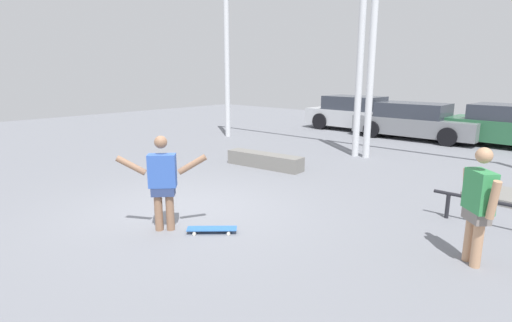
{
  "coord_description": "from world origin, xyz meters",
  "views": [
    {
      "loc": [
        5.68,
        -4.36,
        2.52
      ],
      "look_at": [
        0.18,
        1.66,
        0.7
      ],
      "focal_mm": 28.0,
      "sensor_mm": 36.0,
      "label": 1
    }
  ],
  "objects_px": {
    "parked_car_green": "(512,127)",
    "bystander": "(478,203)",
    "skateboard": "(212,229)",
    "parked_car_grey": "(415,122)",
    "skateboarder": "(163,180)",
    "parked_car_silver": "(356,114)",
    "grind_box": "(265,160)"
  },
  "relations": [
    {
      "from": "parked_car_green",
      "to": "bystander",
      "type": "bearing_deg",
      "value": -77.97
    },
    {
      "from": "skateboard",
      "to": "parked_car_grey",
      "type": "distance_m",
      "value": 11.52
    },
    {
      "from": "parked_car_green",
      "to": "bystander",
      "type": "xyz_separation_m",
      "value": [
        1.46,
        -10.29,
        0.16
      ]
    },
    {
      "from": "skateboarder",
      "to": "parked_car_grey",
      "type": "bearing_deg",
      "value": 46.11
    },
    {
      "from": "parked_car_green",
      "to": "parked_car_grey",
      "type": "bearing_deg",
      "value": -167.11
    },
    {
      "from": "parked_car_silver",
      "to": "skateboarder",
      "type": "bearing_deg",
      "value": -72.58
    },
    {
      "from": "parked_car_grey",
      "to": "parked_car_silver",
      "type": "bearing_deg",
      "value": 168.82
    },
    {
      "from": "parked_car_silver",
      "to": "parked_car_grey",
      "type": "xyz_separation_m",
      "value": [
        2.83,
        -0.57,
        -0.06
      ]
    },
    {
      "from": "bystander",
      "to": "parked_car_silver",
      "type": "bearing_deg",
      "value": -8.52
    },
    {
      "from": "parked_car_silver",
      "to": "parked_car_grey",
      "type": "relative_size",
      "value": 0.98
    },
    {
      "from": "parked_car_silver",
      "to": "bystander",
      "type": "relative_size",
      "value": 2.81
    },
    {
      "from": "grind_box",
      "to": "bystander",
      "type": "distance_m",
      "value": 6.22
    },
    {
      "from": "parked_car_grey",
      "to": "bystander",
      "type": "bearing_deg",
      "value": -64.74
    },
    {
      "from": "skateboard",
      "to": "parked_car_silver",
      "type": "height_order",
      "value": "parked_car_silver"
    },
    {
      "from": "skateboarder",
      "to": "parked_car_grey",
      "type": "height_order",
      "value": "skateboarder"
    },
    {
      "from": "skateboarder",
      "to": "parked_car_grey",
      "type": "distance_m",
      "value": 11.9
    },
    {
      "from": "parked_car_silver",
      "to": "parked_car_green",
      "type": "bearing_deg",
      "value": 1.46
    },
    {
      "from": "skateboard",
      "to": "bystander",
      "type": "xyz_separation_m",
      "value": [
        3.37,
        1.65,
        0.8
      ]
    },
    {
      "from": "grind_box",
      "to": "parked_car_grey",
      "type": "height_order",
      "value": "parked_car_grey"
    },
    {
      "from": "grind_box",
      "to": "parked_car_grey",
      "type": "xyz_separation_m",
      "value": [
        1.14,
        7.48,
        0.47
      ]
    },
    {
      "from": "skateboarder",
      "to": "parked_car_silver",
      "type": "relative_size",
      "value": 0.35
    },
    {
      "from": "skateboarder",
      "to": "parked_car_silver",
      "type": "xyz_separation_m",
      "value": [
        -3.39,
        12.45,
        -0.13
      ]
    },
    {
      "from": "skateboard",
      "to": "bystander",
      "type": "bearing_deg",
      "value": -17.42
    },
    {
      "from": "skateboard",
      "to": "parked_car_grey",
      "type": "height_order",
      "value": "parked_car_grey"
    },
    {
      "from": "skateboard",
      "to": "grind_box",
      "type": "height_order",
      "value": "grind_box"
    },
    {
      "from": "skateboarder",
      "to": "parked_car_green",
      "type": "relative_size",
      "value": 0.36
    },
    {
      "from": "skateboarder",
      "to": "grind_box",
      "type": "height_order",
      "value": "skateboarder"
    },
    {
      "from": "parked_car_green",
      "to": "grind_box",
      "type": "bearing_deg",
      "value": -114.23
    },
    {
      "from": "grind_box",
      "to": "skateboarder",
      "type": "bearing_deg",
      "value": -68.88
    },
    {
      "from": "grind_box",
      "to": "parked_car_grey",
      "type": "bearing_deg",
      "value": 81.29
    },
    {
      "from": "bystander",
      "to": "skateboarder",
      "type": "bearing_deg",
      "value": 73.3
    },
    {
      "from": "parked_car_silver",
      "to": "bystander",
      "type": "height_order",
      "value": "bystander"
    }
  ]
}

